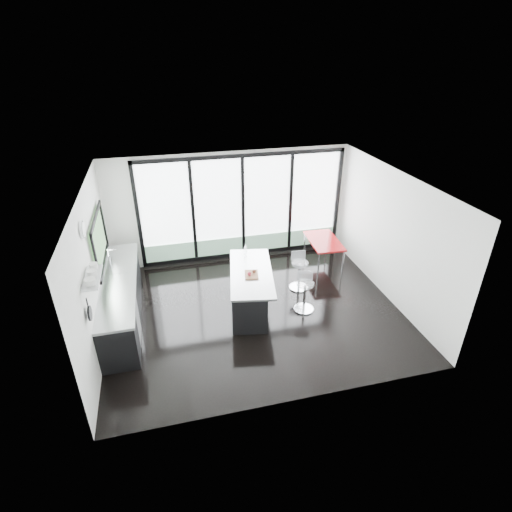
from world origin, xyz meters
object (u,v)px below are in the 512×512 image
object	(u,v)px
bar_stool_near	(304,296)
bar_stool_far	(299,275)
island	(248,289)
red_table	(323,252)

from	to	relation	value
bar_stool_near	bar_stool_far	bearing A→B (deg)	93.76
island	bar_stool_near	size ratio (longest dim) A/B	3.25
island	bar_stool_near	world-z (taller)	island
bar_stool_near	bar_stool_far	size ratio (longest dim) A/B	0.97
bar_stool_near	red_table	distance (m)	2.10
island	red_table	world-z (taller)	island
bar_stool_near	red_table	world-z (taller)	red_table
island	bar_stool_far	world-z (taller)	island
bar_stool_near	bar_stool_far	xyz separation A→B (m)	(0.18, 0.83, 0.01)
bar_stool_far	red_table	world-z (taller)	bar_stool_far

